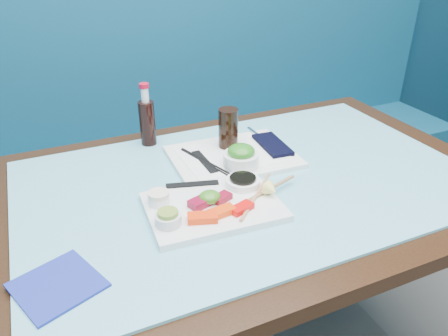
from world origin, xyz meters
name	(u,v)px	position (x,y,z in m)	size (l,w,h in m)	color
booth_bench	(166,168)	(0.00, 2.29, 0.37)	(3.00, 0.56, 1.17)	navy
dining_table	(249,207)	(0.00, 1.45, 0.67)	(1.40, 0.90, 0.75)	black
glass_top	(250,180)	(0.00, 1.45, 0.75)	(1.22, 0.76, 0.01)	#69BDD3
sashimi_plate	(213,207)	(-0.15, 1.36, 0.77)	(0.32, 0.23, 0.02)	white
salmon_left	(202,218)	(-0.20, 1.30, 0.78)	(0.07, 0.03, 0.02)	#FE350A
salmon_mid	(222,212)	(-0.15, 1.31, 0.78)	(0.06, 0.03, 0.02)	#FF410A
salmon_right	(242,208)	(-0.10, 1.30, 0.78)	(0.06, 0.03, 0.01)	red
tuna_left	(201,202)	(-0.18, 1.36, 0.78)	(0.06, 0.04, 0.02)	maroon
tuna_right	(222,198)	(-0.13, 1.36, 0.78)	(0.05, 0.03, 0.02)	maroon
seaweed_garnish	(210,197)	(-0.16, 1.37, 0.79)	(0.05, 0.05, 0.03)	#387A1C
ramekin_wasabi	(168,219)	(-0.28, 1.32, 0.79)	(0.06, 0.06, 0.03)	silver
wasabi_fill	(168,213)	(-0.28, 1.32, 0.80)	(0.05, 0.05, 0.01)	olive
ramekin_ginger	(159,200)	(-0.27, 1.41, 0.79)	(0.05, 0.05, 0.02)	white
ginger_fill	(158,194)	(-0.27, 1.41, 0.80)	(0.05, 0.05, 0.01)	beige
soy_dish	(243,182)	(-0.05, 1.41, 0.78)	(0.09, 0.09, 0.02)	white
soy_fill	(243,178)	(-0.05, 1.41, 0.80)	(0.07, 0.07, 0.01)	black
lemon_wedge	(272,190)	(-0.01, 1.33, 0.79)	(0.04, 0.04, 0.03)	#FFF378
chopstick_sleeve	(192,184)	(-0.17, 1.46, 0.78)	(0.14, 0.02, 0.00)	black
wooden_chopstick_a	(256,195)	(-0.04, 1.34, 0.78)	(0.01, 0.01, 0.23)	tan
wooden_chopstick_b	(260,194)	(-0.03, 1.34, 0.78)	(0.01, 0.01, 0.26)	#9C6F49
serving_tray	(233,157)	(0.01, 1.58, 0.76)	(0.36, 0.27, 0.01)	white
paper_placemat	(233,154)	(0.01, 1.58, 0.77)	(0.30, 0.21, 0.00)	white
seaweed_bowl	(241,160)	(0.00, 1.50, 0.79)	(0.10, 0.10, 0.04)	white
seaweed_salad	(241,151)	(0.00, 1.50, 0.82)	(0.08, 0.08, 0.04)	#27771B
cola_glass	(228,128)	(0.02, 1.63, 0.83)	(0.06, 0.06, 0.12)	black
navy_pouch	(272,145)	(0.14, 1.58, 0.78)	(0.07, 0.16, 0.01)	black
fork	(255,133)	(0.14, 1.68, 0.78)	(0.01, 0.01, 0.09)	white
black_chopstick_a	(203,162)	(-0.09, 1.57, 0.77)	(0.01, 0.01, 0.21)	black
black_chopstick_b	(206,161)	(-0.08, 1.57, 0.77)	(0.01, 0.01, 0.22)	black
tray_sleeve	(205,162)	(-0.09, 1.57, 0.77)	(0.02, 0.15, 0.00)	black
cola_bottle_body	(147,123)	(-0.19, 1.79, 0.83)	(0.05, 0.05, 0.14)	black
cola_bottle_neck	(145,95)	(-0.19, 1.79, 0.92)	(0.02, 0.02, 0.05)	silver
cola_bottle_cap	(144,86)	(-0.19, 1.79, 0.95)	(0.03, 0.03, 0.01)	red
blue_napkin	(58,285)	(-0.53, 1.24, 0.76)	(0.15, 0.15, 0.01)	navy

